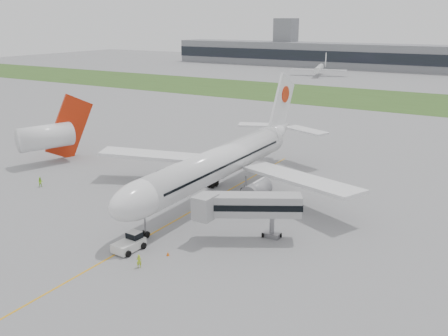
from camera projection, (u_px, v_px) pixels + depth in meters
The scene contains 14 objects.
ground at pixel (207, 203), 78.22m from camera, with size 600.00×600.00×0.00m, color gray.
apron_markings at pixel (189, 213), 74.10m from camera, with size 70.00×70.00×0.04m, color orange, non-canonical shape.
grass_strip at pixel (388, 100), 177.06m from camera, with size 600.00×50.00×0.02m, color #33521F.
terminal_building at pixel (439, 59), 265.56m from camera, with size 320.00×22.30×14.00m.
control_tower at pixel (285, 65), 313.31m from camera, with size 12.00×12.00×56.00m, color gray, non-canonical shape.
airliner at pixel (223, 161), 80.60m from camera, with size 48.13×53.95×17.88m.
pushback_tug at pixel (130, 242), 62.12m from camera, with size 2.95×4.19×2.08m.
jet_bridge at pixel (245, 206), 64.07m from camera, with size 12.66×9.68×6.29m.
safety_cone_left at pixel (119, 248), 62.21m from camera, with size 0.37×0.37×0.50m, color orange.
safety_cone_right at pixel (168, 254), 60.72m from camera, with size 0.38×0.38×0.52m, color orange.
ground_crew_near at pixel (139, 261), 57.65m from camera, with size 0.59×0.39×1.63m, color #A7CB21.
ground_crew_far at pixel (41, 182), 85.36m from camera, with size 0.84×0.66×1.73m, color #A2F228.
neighbor_aircraft at pixel (49, 136), 98.69m from camera, with size 7.88×17.20×13.90m.
distant_aircraft_left at pixel (319, 76), 251.99m from camera, with size 27.56×24.32×10.54m, color white, non-canonical shape.
Camera 1 is at (39.76, -61.70, 27.71)m, focal length 40.00 mm.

